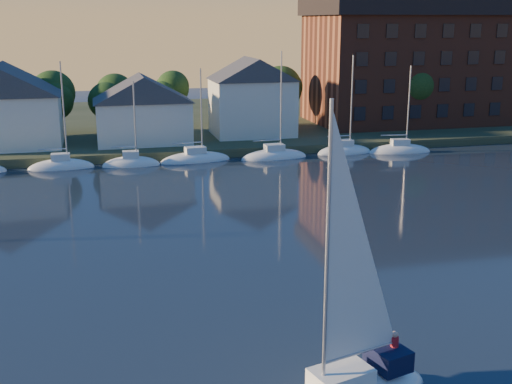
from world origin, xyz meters
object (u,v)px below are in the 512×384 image
object	(u,v)px
clubhouse_centre	(143,108)
clubhouse_west	(1,104)
condo_block	(417,60)
clubhouse_east	(252,96)

from	to	relation	value
clubhouse_centre	clubhouse_west	bearing A→B (deg)	176.42
clubhouse_west	clubhouse_centre	world-z (taller)	clubhouse_west
clubhouse_west	condo_block	world-z (taller)	condo_block
clubhouse_centre	clubhouse_east	size ratio (longest dim) A/B	1.10
condo_block	clubhouse_west	bearing A→B (deg)	-172.93
clubhouse_centre	clubhouse_east	world-z (taller)	clubhouse_east
clubhouse_west	condo_block	size ratio (longest dim) A/B	0.44
clubhouse_west	clubhouse_centre	distance (m)	16.05
clubhouse_centre	condo_block	xyz separation A→B (m)	(40.00, 7.95, 4.66)
clubhouse_centre	clubhouse_east	bearing A→B (deg)	8.13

